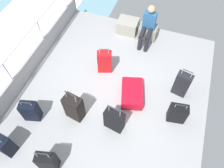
{
  "coord_description": "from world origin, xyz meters",
  "views": [
    {
      "loc": [
        0.91,
        -2.66,
        4.43
      ],
      "look_at": [
        -0.04,
        0.06,
        0.25
      ],
      "focal_mm": 34.83,
      "sensor_mm": 36.0,
      "label": 1
    }
  ],
  "objects_px": {
    "suitcase_0": "(177,113)",
    "suitcase_2": "(132,93)",
    "suitcase_8": "(3,144)",
    "cargo_crate_1": "(148,32)",
    "suitcase_6": "(182,84)",
    "suitcase_1": "(105,62)",
    "suitcase_7": "(31,111)",
    "passenger_seated": "(148,25)",
    "suitcase_5": "(114,120)",
    "suitcase_3": "(48,161)",
    "cargo_crate_0": "(128,26)",
    "suitcase_4": "(74,108)"
  },
  "relations": [
    {
      "from": "cargo_crate_0",
      "to": "suitcase_3",
      "type": "relative_size",
      "value": 0.81
    },
    {
      "from": "suitcase_8",
      "to": "cargo_crate_1",
      "type": "bearing_deg",
      "value": 65.5
    },
    {
      "from": "suitcase_0",
      "to": "suitcase_2",
      "type": "distance_m",
      "value": 1.1
    },
    {
      "from": "suitcase_2",
      "to": "suitcase_0",
      "type": "bearing_deg",
      "value": -12.62
    },
    {
      "from": "suitcase_2",
      "to": "passenger_seated",
      "type": "bearing_deg",
      "value": 94.42
    },
    {
      "from": "cargo_crate_0",
      "to": "cargo_crate_1",
      "type": "xyz_separation_m",
      "value": [
        0.61,
        -0.04,
        -0.0
      ]
    },
    {
      "from": "cargo_crate_0",
      "to": "passenger_seated",
      "type": "bearing_deg",
      "value": -20.19
    },
    {
      "from": "suitcase_5",
      "to": "suitcase_8",
      "type": "xyz_separation_m",
      "value": [
        -1.89,
        -1.19,
        -0.03
      ]
    },
    {
      "from": "suitcase_7",
      "to": "suitcase_8",
      "type": "relative_size",
      "value": 0.86
    },
    {
      "from": "cargo_crate_0",
      "to": "suitcase_1",
      "type": "height_order",
      "value": "suitcase_1"
    },
    {
      "from": "suitcase_3",
      "to": "cargo_crate_0",
      "type": "bearing_deg",
      "value": 86.0
    },
    {
      "from": "cargo_crate_1",
      "to": "suitcase_2",
      "type": "height_order",
      "value": "cargo_crate_1"
    },
    {
      "from": "cargo_crate_0",
      "to": "suitcase_2",
      "type": "distance_m",
      "value": 2.28
    },
    {
      "from": "suitcase_4",
      "to": "suitcase_7",
      "type": "xyz_separation_m",
      "value": [
        -0.87,
        -0.35,
        -0.07
      ]
    },
    {
      "from": "suitcase_1",
      "to": "suitcase_4",
      "type": "relative_size",
      "value": 0.85
    },
    {
      "from": "suitcase_8",
      "to": "suitcase_4",
      "type": "bearing_deg",
      "value": 49.39
    },
    {
      "from": "suitcase_3",
      "to": "suitcase_6",
      "type": "bearing_deg",
      "value": 50.54
    },
    {
      "from": "cargo_crate_1",
      "to": "suitcase_2",
      "type": "relative_size",
      "value": 0.62
    },
    {
      "from": "cargo_crate_0",
      "to": "suitcase_1",
      "type": "relative_size",
      "value": 0.8
    },
    {
      "from": "suitcase_4",
      "to": "suitcase_8",
      "type": "relative_size",
      "value": 1.21
    },
    {
      "from": "suitcase_0",
      "to": "suitcase_2",
      "type": "bearing_deg",
      "value": 167.38
    },
    {
      "from": "cargo_crate_0",
      "to": "suitcase_7",
      "type": "distance_m",
      "value": 3.57
    },
    {
      "from": "suitcase_0",
      "to": "suitcase_3",
      "type": "relative_size",
      "value": 0.81
    },
    {
      "from": "suitcase_0",
      "to": "suitcase_5",
      "type": "xyz_separation_m",
      "value": [
        -1.21,
        -0.61,
        0.05
      ]
    },
    {
      "from": "passenger_seated",
      "to": "suitcase_6",
      "type": "bearing_deg",
      "value": -50.67
    },
    {
      "from": "cargo_crate_1",
      "to": "cargo_crate_0",
      "type": "bearing_deg",
      "value": 176.02
    },
    {
      "from": "cargo_crate_0",
      "to": "suitcase_0",
      "type": "distance_m",
      "value": 3.01
    },
    {
      "from": "passenger_seated",
      "to": "suitcase_2",
      "type": "xyz_separation_m",
      "value": [
        0.15,
        -1.92,
        -0.43
      ]
    },
    {
      "from": "suitcase_6",
      "to": "cargo_crate_1",
      "type": "bearing_deg",
      "value": 126.03
    },
    {
      "from": "suitcase_1",
      "to": "suitcase_3",
      "type": "bearing_deg",
      "value": -93.8
    },
    {
      "from": "suitcase_0",
      "to": "suitcase_8",
      "type": "bearing_deg",
      "value": -149.87
    },
    {
      "from": "suitcase_4",
      "to": "suitcase_7",
      "type": "distance_m",
      "value": 0.94
    },
    {
      "from": "passenger_seated",
      "to": "suitcase_5",
      "type": "relative_size",
      "value": 1.35
    },
    {
      "from": "suitcase_5",
      "to": "suitcase_3",
      "type": "bearing_deg",
      "value": -127.21
    },
    {
      "from": "suitcase_3",
      "to": "suitcase_8",
      "type": "xyz_separation_m",
      "value": [
        -0.99,
        0.0,
        -0.01
      ]
    },
    {
      "from": "passenger_seated",
      "to": "suitcase_1",
      "type": "height_order",
      "value": "passenger_seated"
    },
    {
      "from": "suitcase_7",
      "to": "suitcase_2",
      "type": "bearing_deg",
      "value": 32.77
    },
    {
      "from": "suitcase_3",
      "to": "suitcase_7",
      "type": "relative_size",
      "value": 1.19
    },
    {
      "from": "suitcase_2",
      "to": "suitcase_6",
      "type": "distance_m",
      "value": 1.16
    },
    {
      "from": "suitcase_0",
      "to": "suitcase_1",
      "type": "xyz_separation_m",
      "value": [
        -1.95,
        0.79,
        0.06
      ]
    },
    {
      "from": "passenger_seated",
      "to": "suitcase_6",
      "type": "xyz_separation_m",
      "value": [
        1.18,
        -1.44,
        -0.22
      ]
    },
    {
      "from": "suitcase_0",
      "to": "suitcase_7",
      "type": "height_order",
      "value": "suitcase_7"
    },
    {
      "from": "suitcase_2",
      "to": "suitcase_4",
      "type": "bearing_deg",
      "value": -139.78
    },
    {
      "from": "cargo_crate_0",
      "to": "suitcase_0",
      "type": "relative_size",
      "value": 0.99
    },
    {
      "from": "passenger_seated",
      "to": "suitcase_3",
      "type": "xyz_separation_m",
      "value": [
        -0.9,
        -3.97,
        -0.28
      ]
    },
    {
      "from": "suitcase_3",
      "to": "suitcase_5",
      "type": "height_order",
      "value": "suitcase_5"
    },
    {
      "from": "passenger_seated",
      "to": "suitcase_8",
      "type": "bearing_deg",
      "value": -115.48
    },
    {
      "from": "suitcase_1",
      "to": "suitcase_5",
      "type": "distance_m",
      "value": 1.58
    },
    {
      "from": "suitcase_6",
      "to": "suitcase_1",
      "type": "bearing_deg",
      "value": 177.92
    },
    {
      "from": "suitcase_5",
      "to": "suitcase_6",
      "type": "bearing_deg",
      "value": 48.65
    }
  ]
}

